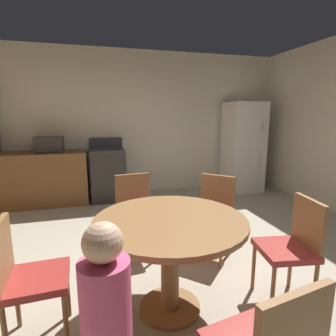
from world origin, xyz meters
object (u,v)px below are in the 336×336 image
at_px(chair_east, 293,244).
at_px(microwave, 49,144).
at_px(chair_north, 136,209).
at_px(person_child, 107,333).
at_px(dining_table, 170,238).
at_px(oven_range, 108,174).
at_px(chair_northeast, 214,211).
at_px(refrigerator, 243,147).
at_px(chair_west, 25,274).

bearing_deg(chair_east, microwave, -46.32).
bearing_deg(chair_north, person_child, -19.08).
xyz_separation_m(chair_north, person_child, (-0.38, -1.76, 0.08)).
relative_size(microwave, dining_table, 0.39).
xyz_separation_m(oven_range, chair_northeast, (1.00, -2.33, 0.03)).
distance_m(oven_range, microwave, 1.09).
distance_m(refrigerator, microwave, 3.61).
distance_m(dining_table, person_child, 0.92).
bearing_deg(chair_north, refrigerator, 122.29).
bearing_deg(chair_west, chair_northeast, 21.47).
xyz_separation_m(chair_west, chair_northeast, (1.68, 0.77, 0.00)).
height_order(oven_range, microwave, microwave).
xyz_separation_m(chair_northeast, person_child, (-1.19, -1.49, 0.08)).
relative_size(dining_table, chair_north, 1.31).
height_order(refrigerator, dining_table, refrigerator).
bearing_deg(microwave, oven_range, 0.22).
bearing_deg(oven_range, chair_west, -102.34).
xyz_separation_m(microwave, chair_northeast, (1.94, -2.33, -0.53)).
xyz_separation_m(refrigerator, chair_west, (-3.35, -3.05, -0.38)).
bearing_deg(oven_range, chair_east, -67.99).
bearing_deg(refrigerator, chair_east, -113.58).
xyz_separation_m(oven_range, dining_table, (0.31, -3.05, 0.13)).
xyz_separation_m(chair_west, chair_north, (0.87, 1.04, 0.00)).
distance_m(oven_range, chair_west, 3.18).
bearing_deg(microwave, chair_north, -61.19).
bearing_deg(refrigerator, chair_west, -137.65).
distance_m(chair_north, person_child, 1.80).
distance_m(chair_east, chair_northeast, 0.92).
height_order(microwave, chair_east, microwave).
relative_size(chair_east, person_child, 0.80).
bearing_deg(chair_west, chair_north, 46.81).
distance_m(chair_west, chair_east, 1.98).
height_order(refrigerator, microwave, refrigerator).
height_order(microwave, dining_table, microwave).
height_order(dining_table, chair_northeast, chair_northeast).
relative_size(oven_range, chair_north, 1.26).
bearing_deg(chair_west, person_child, -58.80).
xyz_separation_m(chair_east, chair_north, (-1.10, 1.14, 0.00)).
distance_m(oven_range, chair_east, 3.45).
height_order(chair_west, person_child, person_child).
bearing_deg(chair_east, person_child, 31.52).
distance_m(oven_range, dining_table, 3.07).
height_order(microwave, person_child, microwave).
distance_m(refrigerator, chair_northeast, 2.85).
height_order(oven_range, chair_north, oven_range).
height_order(dining_table, chair_north, chair_north).
bearing_deg(dining_table, person_child, -122.92).
height_order(oven_range, person_child, oven_range).
bearing_deg(person_child, chair_north, 20.65).
height_order(oven_range, chair_northeast, oven_range).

